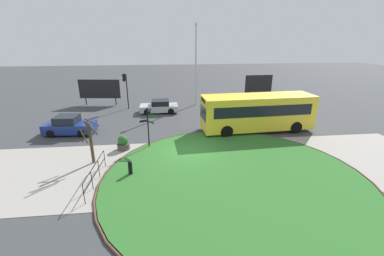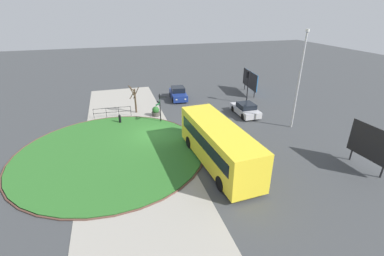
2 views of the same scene
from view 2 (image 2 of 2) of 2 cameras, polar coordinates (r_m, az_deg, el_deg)
ground at (r=24.63m, az=-8.19°, el=-1.45°), size 120.00×120.00×0.00m
sidewalk_paving at (r=24.47m, az=-12.97°, el=-2.02°), size 32.00×7.87×0.02m
grass_island at (r=22.46m, az=-16.93°, el=-4.94°), size 14.78×14.78×0.10m
grass_kerb_ring at (r=22.46m, az=-16.93°, el=-4.93°), size 15.09×15.09×0.11m
signpost_directional at (r=26.57m, az=-6.85°, el=4.79°), size 1.24×1.18×2.98m
bollard_foreground at (r=27.58m, az=-15.17°, el=1.91°), size 0.24×0.24×0.92m
railing_grass_edge at (r=29.15m, az=-16.67°, el=3.46°), size 0.23×3.80×1.09m
bus_yellow at (r=19.44m, az=5.65°, el=-3.39°), size 9.43×3.08×3.03m
car_near_lane at (r=29.26m, az=11.35°, el=3.94°), size 3.96×1.90×1.33m
car_far_lane at (r=33.76m, az=-2.97°, el=7.34°), size 4.08×2.11×1.54m
traffic_light_near at (r=32.53m, az=11.84°, el=10.04°), size 0.49×0.26×3.83m
lamppost_tall at (r=26.20m, az=21.97°, el=9.79°), size 0.32×0.32×8.99m
billboard_left at (r=22.41m, az=33.99°, el=-2.82°), size 3.41×0.31×3.27m
billboard_right at (r=36.56m, az=12.31°, el=10.03°), size 4.76×0.71×2.96m
planter_near_signpost at (r=28.70m, az=-7.76°, el=3.48°), size 0.87×0.87×1.05m
street_tree_bare at (r=29.63m, az=-12.15°, el=6.22°), size 1.26×1.17×3.15m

